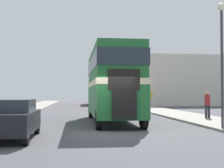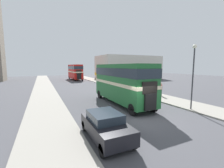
# 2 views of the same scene
# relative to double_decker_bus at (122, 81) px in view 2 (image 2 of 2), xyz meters

# --- Properties ---
(ground_plane) EXTENTS (120.00, 120.00, 0.00)m
(ground_plane) POSITION_rel_double_decker_bus_xyz_m (-0.72, -5.15, -2.54)
(ground_plane) COLOR #47474C
(sidewalk_right) EXTENTS (3.50, 120.00, 0.12)m
(sidewalk_right) POSITION_rel_double_decker_bus_xyz_m (6.03, -5.15, -2.48)
(sidewalk_right) COLOR gray
(sidewalk_right) RESTS_ON ground_plane
(sidewalk_left) EXTENTS (3.50, 120.00, 0.12)m
(sidewalk_left) POSITION_rel_double_decker_bus_xyz_m (-7.47, -5.15, -2.48)
(sidewalk_left) COLOR gray
(sidewalk_left) RESTS_ON ground_plane
(double_decker_bus) EXTENTS (2.50, 9.55, 4.28)m
(double_decker_bus) POSITION_rel_double_decker_bus_xyz_m (0.00, 0.00, 0.00)
(double_decker_bus) COLOR #1E602D
(double_decker_bus) RESTS_ON ground_plane
(bus_distant) EXTENTS (2.50, 9.99, 4.50)m
(bus_distant) POSITION_rel_double_decker_bus_xyz_m (1.38, 30.98, 0.12)
(bus_distant) COLOR red
(bus_distant) RESTS_ON ground_plane
(car_parked_near) EXTENTS (1.81, 3.99, 1.50)m
(car_parked_near) POSITION_rel_double_decker_bus_xyz_m (-4.65, -6.54, -1.76)
(car_parked_near) COLOR black
(car_parked_near) RESTS_ON ground_plane
(pedestrian_walking) EXTENTS (0.36, 0.36, 1.76)m
(pedestrian_walking) POSITION_rel_double_decker_bus_xyz_m (6.44, 0.93, -1.42)
(pedestrian_walking) COLOR #282833
(pedestrian_walking) RESTS_ON sidewalk_right
(street_lamp) EXTENTS (0.36, 0.36, 5.86)m
(street_lamp) POSITION_rel_double_decker_bus_xyz_m (4.58, -4.94, 1.42)
(street_lamp) COLOR #38383D
(street_lamp) RESTS_ON sidewalk_right
(shop_building_block) EXTENTS (19.34, 10.73, 7.24)m
(shop_building_block) POSITION_rel_double_decker_bus_xyz_m (17.88, 27.99, 1.08)
(shop_building_block) COLOR beige
(shop_building_block) RESTS_ON ground_plane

